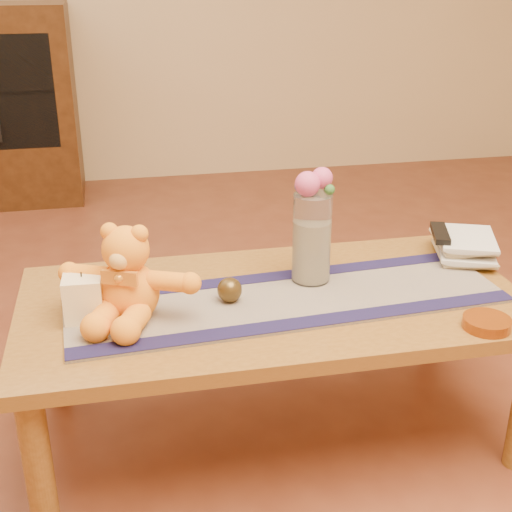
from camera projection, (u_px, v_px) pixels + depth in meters
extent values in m
plane|color=#602C1B|center=(272.00, 430.00, 2.11)|extent=(5.50, 5.50, 0.00)
cube|color=brown|center=(273.00, 304.00, 1.94)|extent=(1.40, 0.70, 0.04)
cylinder|color=brown|center=(38.00, 468.00, 1.65)|extent=(0.07, 0.07, 0.41)
cylinder|color=brown|center=(53.00, 345.00, 2.17)|extent=(0.07, 0.07, 0.41)
cylinder|color=brown|center=(433.00, 307.00, 2.41)|extent=(0.07, 0.07, 0.41)
cube|color=#211946|center=(288.00, 299.00, 1.91)|extent=(1.22, 0.43, 0.01)
cube|color=#17133B|center=(305.00, 322.00, 1.78)|extent=(1.20, 0.14, 0.00)
cube|color=#17133B|center=(273.00, 276.00, 2.04)|extent=(1.20, 0.14, 0.00)
cube|color=#FFEABB|center=(84.00, 297.00, 1.79)|extent=(0.10, 0.10, 0.12)
cylinder|color=black|center=(81.00, 274.00, 1.76)|extent=(0.00, 0.00, 0.01)
cylinder|color=silver|center=(312.00, 238.00, 1.97)|extent=(0.11, 0.11, 0.26)
cylinder|color=beige|center=(311.00, 251.00, 1.99)|extent=(0.09, 0.09, 0.18)
sphere|color=#CD4883|center=(308.00, 184.00, 1.89)|extent=(0.07, 0.07, 0.07)
sphere|color=#CD4883|center=(322.00, 178.00, 1.91)|extent=(0.06, 0.06, 0.06)
sphere|color=#5453B4|center=(313.00, 181.00, 1.94)|extent=(0.04, 0.04, 0.04)
sphere|color=#5453B4|center=(301.00, 186.00, 1.93)|extent=(0.04, 0.04, 0.04)
sphere|color=#33662D|center=(329.00, 190.00, 1.90)|extent=(0.03, 0.03, 0.03)
sphere|color=#453417|center=(230.00, 290.00, 1.88)|extent=(0.08, 0.08, 0.07)
imported|color=beige|center=(437.00, 254.00, 2.19)|extent=(0.22, 0.26, 0.02)
imported|color=beige|center=(440.00, 249.00, 2.18)|extent=(0.24, 0.27, 0.02)
imported|color=beige|center=(436.00, 242.00, 2.18)|extent=(0.21, 0.25, 0.02)
imported|color=beige|center=(441.00, 238.00, 2.17)|extent=(0.23, 0.27, 0.02)
cube|color=black|center=(440.00, 233.00, 2.15)|extent=(0.09, 0.17, 0.02)
cylinder|color=#BF5914|center=(487.00, 323.00, 1.77)|extent=(0.15, 0.15, 0.03)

